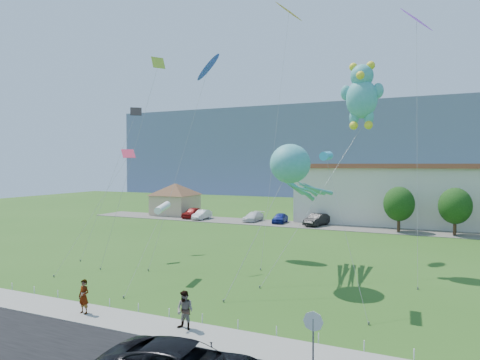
% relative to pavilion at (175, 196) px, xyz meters
% --- Properties ---
extents(ground, '(160.00, 160.00, 0.00)m').
position_rel_pavilion_xyz_m(ground, '(24.00, -38.00, -3.02)').
color(ground, '#2B5718').
rests_on(ground, ground).
extents(sidewalk, '(80.00, 2.50, 0.10)m').
position_rel_pavilion_xyz_m(sidewalk, '(24.00, -40.75, -2.97)').
color(sidewalk, gray).
rests_on(sidewalk, ground).
extents(parking_strip, '(70.00, 6.00, 0.06)m').
position_rel_pavilion_xyz_m(parking_strip, '(24.00, -3.00, -2.99)').
color(parking_strip, '#59544C').
rests_on(parking_strip, ground).
extents(hill_ridge, '(160.00, 50.00, 25.00)m').
position_rel_pavilion_xyz_m(hill_ridge, '(24.00, 82.00, 9.48)').
color(hill_ridge, slate).
rests_on(hill_ridge, ground).
extents(pavilion, '(9.20, 9.20, 5.00)m').
position_rel_pavilion_xyz_m(pavilion, '(0.00, 0.00, 0.00)').
color(pavilion, tan).
rests_on(pavilion, ground).
extents(stop_sign, '(0.80, 0.07, 2.50)m').
position_rel_pavilion_xyz_m(stop_sign, '(33.50, -42.21, -1.15)').
color(stop_sign, slate).
rests_on(stop_sign, ground).
extents(rope_fence, '(26.05, 0.05, 0.50)m').
position_rel_pavilion_xyz_m(rope_fence, '(24.00, -39.30, -2.77)').
color(rope_fence, white).
rests_on(rope_fence, ground).
extents(tree_near, '(3.60, 3.60, 5.47)m').
position_rel_pavilion_xyz_m(tree_near, '(34.00, -4.00, 0.36)').
color(tree_near, '#3F2B19').
rests_on(tree_near, ground).
extents(tree_mid, '(3.60, 3.60, 5.47)m').
position_rel_pavilion_xyz_m(tree_mid, '(40.00, -4.00, 0.36)').
color(tree_mid, '#3F2B19').
rests_on(tree_mid, ground).
extents(pedestrian_left, '(0.69, 0.47, 1.83)m').
position_rel_pavilion_xyz_m(pedestrian_left, '(20.60, -40.85, -2.01)').
color(pedestrian_left, gray).
rests_on(pedestrian_left, sidewalk).
extents(pedestrian_right, '(0.98, 0.80, 1.88)m').
position_rel_pavilion_xyz_m(pedestrian_right, '(26.74, -40.54, -1.99)').
color(pedestrian_right, gray).
rests_on(pedestrian_right, sidewalk).
extents(parked_car_red, '(1.94, 4.55, 1.53)m').
position_rel_pavilion_xyz_m(parked_car_red, '(4.76, -2.65, -2.20)').
color(parked_car_red, maroon).
rests_on(parked_car_red, parking_strip).
extents(parked_car_silver, '(1.48, 4.06, 1.33)m').
position_rel_pavilion_xyz_m(parked_car_silver, '(6.81, -3.41, -2.30)').
color(parked_car_silver, silver).
rests_on(parked_car_silver, parking_strip).
extents(parked_car_white, '(2.03, 4.49, 1.28)m').
position_rel_pavilion_xyz_m(parked_car_white, '(14.54, -2.34, -2.33)').
color(parked_car_white, white).
rests_on(parked_car_white, parking_strip).
extents(parked_car_blue, '(1.86, 4.05, 1.34)m').
position_rel_pavilion_xyz_m(parked_car_blue, '(18.55, -2.45, -2.29)').
color(parked_car_blue, navy).
rests_on(parked_car_blue, parking_strip).
extents(parked_car_black, '(2.74, 5.03, 1.57)m').
position_rel_pavilion_xyz_m(parked_car_black, '(23.80, -2.92, -2.18)').
color(parked_car_black, black).
rests_on(parked_car_black, parking_strip).
extents(octopus_kite, '(3.66, 12.52, 9.50)m').
position_rel_pavilion_xyz_m(octopus_kite, '(28.75, -28.87, 4.37)').
color(octopus_kite, teal).
rests_on(octopus_kite, ground).
extents(teddy_bear_kite, '(6.76, 10.00, 16.12)m').
position_rel_pavilion_xyz_m(teddy_bear_kite, '(32.43, -23.42, 10.61)').
color(teddy_bear_kite, teal).
rests_on(teddy_bear_kite, ground).
extents(small_kite_white, '(0.99, 6.35, 5.44)m').
position_rel_pavilion_xyz_m(small_kite_white, '(19.95, -32.54, 1.94)').
color(small_kite_white, white).
rests_on(small_kite_white, ground).
extents(small_kite_cyan, '(3.18, 4.12, 9.05)m').
position_rel_pavilion_xyz_m(small_kite_cyan, '(31.91, -33.10, 5.52)').
color(small_kite_cyan, '#33B6E8').
rests_on(small_kite_cyan, ground).
extents(small_kite_orange, '(1.95, 10.64, 23.62)m').
position_rel_pavilion_xyz_m(small_kite_orange, '(24.71, -18.24, 19.20)').
color(small_kite_orange, yellow).
rests_on(small_kite_orange, ground).
extents(small_kite_black, '(1.29, 8.21, 13.75)m').
position_rel_pavilion_xyz_m(small_kite_black, '(10.86, -24.72, 8.60)').
color(small_kite_black, black).
rests_on(small_kite_black, ground).
extents(small_kite_pink, '(1.29, 8.85, 9.50)m').
position_rel_pavilion_xyz_m(small_kite_pink, '(13.03, -28.60, 5.02)').
color(small_kite_pink, '#FA3759').
rests_on(small_kite_pink, ground).
extents(small_kite_yellow, '(2.60, 5.81, 17.15)m').
position_rel_pavilion_xyz_m(small_kite_yellow, '(15.99, -28.35, 11.40)').
color(small_kite_yellow, '#B1D131').
rests_on(small_kite_yellow, ground).
extents(small_kite_purple, '(1.80, 7.95, 20.28)m').
position_rel_pavilion_xyz_m(small_kite_purple, '(36.27, -21.38, 16.05)').
color(small_kite_purple, purple).
rests_on(small_kite_purple, ground).
extents(small_kite_blue, '(1.80, 9.99, 17.95)m').
position_rel_pavilion_xyz_m(small_kite_blue, '(18.15, -22.57, 13.81)').
color(small_kite_blue, blue).
rests_on(small_kite_blue, ground).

